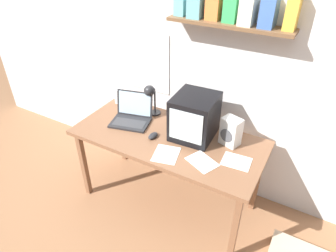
{
  "coord_description": "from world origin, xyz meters",
  "views": [
    {
      "loc": [
        0.98,
        -1.74,
        2.18
      ],
      "look_at": [
        0.0,
        0.0,
        0.84
      ],
      "focal_mm": 32.0,
      "sensor_mm": 36.0,
      "label": 1
    }
  ],
  "objects_px": {
    "corner_desk": "(168,142)",
    "loose_paper_near_laptop": "(236,161)",
    "laptop": "(132,114)",
    "open_notebook": "(166,154)",
    "space_heater": "(231,132)",
    "crt_monitor": "(195,117)",
    "desk_lamp": "(151,94)",
    "loose_paper_near_monitor": "(202,162)",
    "computer_mouse": "(153,136)",
    "juice_glass": "(118,96)"
  },
  "relations": [
    {
      "from": "space_heater",
      "to": "loose_paper_near_monitor",
      "type": "relative_size",
      "value": 0.87
    },
    {
      "from": "corner_desk",
      "to": "computer_mouse",
      "type": "distance_m",
      "value": 0.15
    },
    {
      "from": "desk_lamp",
      "to": "space_heater",
      "type": "relative_size",
      "value": 1.32
    },
    {
      "from": "crt_monitor",
      "to": "loose_paper_near_laptop",
      "type": "height_order",
      "value": "crt_monitor"
    },
    {
      "from": "juice_glass",
      "to": "computer_mouse",
      "type": "relative_size",
      "value": 1.33
    },
    {
      "from": "crt_monitor",
      "to": "loose_paper_near_monitor",
      "type": "xyz_separation_m",
      "value": [
        0.2,
        -0.28,
        -0.18
      ]
    },
    {
      "from": "crt_monitor",
      "to": "space_heater",
      "type": "height_order",
      "value": "crt_monitor"
    },
    {
      "from": "laptop",
      "to": "space_heater",
      "type": "relative_size",
      "value": 1.68
    },
    {
      "from": "desk_lamp",
      "to": "open_notebook",
      "type": "height_order",
      "value": "desk_lamp"
    },
    {
      "from": "corner_desk",
      "to": "loose_paper_near_laptop",
      "type": "bearing_deg",
      "value": -3.04
    },
    {
      "from": "crt_monitor",
      "to": "corner_desk",
      "type": "bearing_deg",
      "value": -148.94
    },
    {
      "from": "space_heater",
      "to": "laptop",
      "type": "bearing_deg",
      "value": -157.24
    },
    {
      "from": "space_heater",
      "to": "computer_mouse",
      "type": "relative_size",
      "value": 2.15
    },
    {
      "from": "space_heater",
      "to": "loose_paper_near_laptop",
      "type": "xyz_separation_m",
      "value": [
        0.12,
        -0.18,
        -0.11
      ]
    },
    {
      "from": "open_notebook",
      "to": "loose_paper_near_laptop",
      "type": "bearing_deg",
      "value": 20.41
    },
    {
      "from": "corner_desk",
      "to": "juice_glass",
      "type": "height_order",
      "value": "juice_glass"
    },
    {
      "from": "desk_lamp",
      "to": "loose_paper_near_monitor",
      "type": "distance_m",
      "value": 0.79
    },
    {
      "from": "space_heater",
      "to": "loose_paper_near_laptop",
      "type": "height_order",
      "value": "space_heater"
    },
    {
      "from": "juice_glass",
      "to": "open_notebook",
      "type": "xyz_separation_m",
      "value": [
        0.8,
        -0.47,
        -0.06
      ]
    },
    {
      "from": "laptop",
      "to": "open_notebook",
      "type": "bearing_deg",
      "value": -42.48
    },
    {
      "from": "loose_paper_near_monitor",
      "to": "juice_glass",
      "type": "bearing_deg",
      "value": 158.77
    },
    {
      "from": "corner_desk",
      "to": "open_notebook",
      "type": "distance_m",
      "value": 0.25
    },
    {
      "from": "juice_glass",
      "to": "open_notebook",
      "type": "relative_size",
      "value": 0.57
    },
    {
      "from": "open_notebook",
      "to": "space_heater",
      "type": "bearing_deg",
      "value": 44.93
    },
    {
      "from": "computer_mouse",
      "to": "loose_paper_near_laptop",
      "type": "distance_m",
      "value": 0.69
    },
    {
      "from": "corner_desk",
      "to": "open_notebook",
      "type": "height_order",
      "value": "open_notebook"
    },
    {
      "from": "desk_lamp",
      "to": "space_heater",
      "type": "bearing_deg",
      "value": 15.03
    },
    {
      "from": "space_heater",
      "to": "loose_paper_near_monitor",
      "type": "distance_m",
      "value": 0.35
    },
    {
      "from": "corner_desk",
      "to": "loose_paper_near_monitor",
      "type": "bearing_deg",
      "value": -22.97
    },
    {
      "from": "corner_desk",
      "to": "juice_glass",
      "type": "xyz_separation_m",
      "value": [
        -0.7,
        0.26,
        0.13
      ]
    },
    {
      "from": "computer_mouse",
      "to": "loose_paper_near_laptop",
      "type": "xyz_separation_m",
      "value": [
        0.69,
        0.04,
        -0.01
      ]
    },
    {
      "from": "crt_monitor",
      "to": "laptop",
      "type": "xyz_separation_m",
      "value": [
        -0.57,
        -0.06,
        -0.12
      ]
    },
    {
      "from": "desk_lamp",
      "to": "loose_paper_near_monitor",
      "type": "relative_size",
      "value": 1.16
    },
    {
      "from": "space_heater",
      "to": "loose_paper_near_laptop",
      "type": "relative_size",
      "value": 1.06
    },
    {
      "from": "computer_mouse",
      "to": "loose_paper_near_monitor",
      "type": "height_order",
      "value": "computer_mouse"
    },
    {
      "from": "computer_mouse",
      "to": "crt_monitor",
      "type": "bearing_deg",
      "value": 35.38
    },
    {
      "from": "laptop",
      "to": "computer_mouse",
      "type": "bearing_deg",
      "value": -37.78
    },
    {
      "from": "desk_lamp",
      "to": "loose_paper_near_monitor",
      "type": "height_order",
      "value": "desk_lamp"
    },
    {
      "from": "corner_desk",
      "to": "loose_paper_near_monitor",
      "type": "xyz_separation_m",
      "value": [
        0.38,
        -0.16,
        0.07
      ]
    },
    {
      "from": "desk_lamp",
      "to": "juice_glass",
      "type": "xyz_separation_m",
      "value": [
        -0.4,
        0.05,
        -0.15
      ]
    },
    {
      "from": "crt_monitor",
      "to": "open_notebook",
      "type": "distance_m",
      "value": 0.38
    },
    {
      "from": "laptop",
      "to": "computer_mouse",
      "type": "relative_size",
      "value": 3.61
    },
    {
      "from": "crt_monitor",
      "to": "juice_glass",
      "type": "height_order",
      "value": "crt_monitor"
    },
    {
      "from": "loose_paper_near_monitor",
      "to": "loose_paper_near_laptop",
      "type": "xyz_separation_m",
      "value": [
        0.22,
        0.13,
        0.0
      ]
    },
    {
      "from": "space_heater",
      "to": "computer_mouse",
      "type": "height_order",
      "value": "space_heater"
    },
    {
      "from": "laptop",
      "to": "juice_glass",
      "type": "relative_size",
      "value": 2.72
    },
    {
      "from": "laptop",
      "to": "corner_desk",
      "type": "bearing_deg",
      "value": -22.09
    },
    {
      "from": "corner_desk",
      "to": "loose_paper_near_laptop",
      "type": "relative_size",
      "value": 7.25
    },
    {
      "from": "laptop",
      "to": "open_notebook",
      "type": "relative_size",
      "value": 1.55
    },
    {
      "from": "laptop",
      "to": "juice_glass",
      "type": "distance_m",
      "value": 0.37
    }
  ]
}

